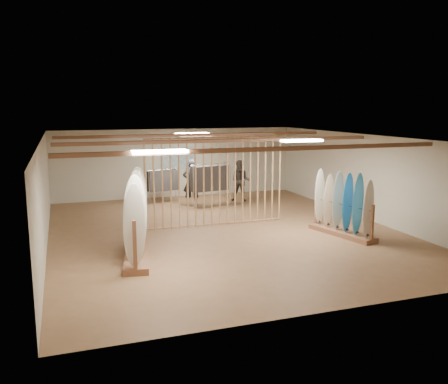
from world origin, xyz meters
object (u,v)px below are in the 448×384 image
object	(u,v)px
rack_left	(136,230)
rack_right	(342,214)
clothing_rack_a	(163,181)
clothing_rack_b	(210,178)
shopper_a	(191,179)
shopper_b	(241,178)

from	to	relation	value
rack_left	rack_right	world-z (taller)	rack_left
rack_left	clothing_rack_a	world-z (taller)	rack_left
rack_left	clothing_rack_a	size ratio (longest dim) A/B	1.97
rack_right	clothing_rack_b	distance (m)	5.68
clothing_rack_a	clothing_rack_b	xyz separation A→B (m)	(1.53, -1.17, 0.19)
clothing_rack_a	shopper_a	distance (m)	1.24
rack_right	rack_left	bearing A→B (deg)	167.79
rack_left	clothing_rack_a	distance (m)	6.80
clothing_rack_a	shopper_b	xyz separation A→B (m)	(2.99, -0.60, 0.04)
rack_left	shopper_b	bearing A→B (deg)	59.98
rack_right	clothing_rack_b	bearing A→B (deg)	101.21
shopper_b	clothing_rack_b	bearing A→B (deg)	-132.18
rack_left	rack_right	bearing A→B (deg)	12.26
clothing_rack_b	shopper_b	bearing A→B (deg)	11.46
rack_right	shopper_b	bearing A→B (deg)	85.50
clothing_rack_a	shopper_b	distance (m)	3.05
shopper_a	clothing_rack_a	bearing A→B (deg)	-22.52
clothing_rack_a	clothing_rack_b	size ratio (longest dim) A/B	0.82
rack_right	clothing_rack_a	world-z (taller)	rack_right
clothing_rack_a	clothing_rack_b	world-z (taller)	clothing_rack_b
shopper_a	shopper_b	world-z (taller)	shopper_a
clothing_rack_b	shopper_b	world-z (taller)	shopper_b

